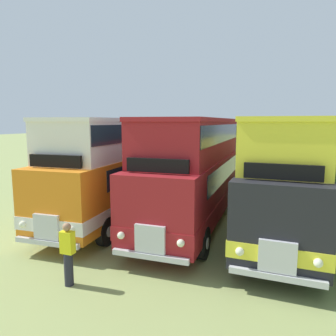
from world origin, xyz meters
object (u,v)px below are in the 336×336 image
object	(u,v)px
bus_second_in_row	(197,166)
bus_third_in_row	(286,171)
marshal_person	(68,254)
bus_first_in_row	(122,162)

from	to	relation	value
bus_second_in_row	bus_third_in_row	distance (m)	3.61
bus_third_in_row	marshal_person	xyz separation A→B (m)	(-5.41, -6.39, -1.58)
bus_first_in_row	bus_third_in_row	bearing A→B (deg)	-1.54
bus_second_in_row	bus_third_in_row	xyz separation A→B (m)	(3.61, -0.21, -0.00)
bus_first_in_row	bus_third_in_row	size ratio (longest dim) A/B	1.05
bus_first_in_row	bus_second_in_row	distance (m)	3.61
bus_second_in_row	marshal_person	distance (m)	7.02
bus_second_in_row	marshal_person	world-z (taller)	bus_second_in_row
marshal_person	bus_third_in_row	bearing A→B (deg)	49.73
bus_first_in_row	marshal_person	distance (m)	7.00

